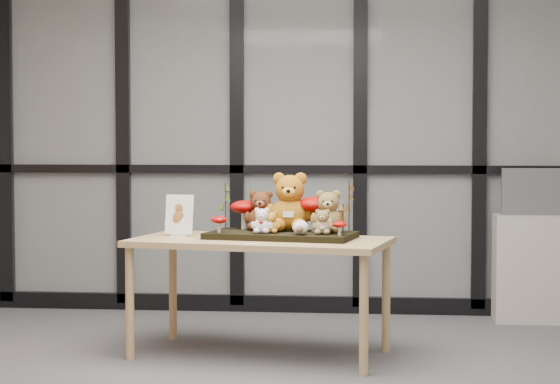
# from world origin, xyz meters

# --- Properties ---
(room_shell) EXTENTS (5.00, 5.00, 5.00)m
(room_shell) POSITION_xyz_m (0.00, 0.00, 1.68)
(room_shell) COLOR beige
(room_shell) RESTS_ON floor
(glass_partition) EXTENTS (4.90, 0.06, 2.78)m
(glass_partition) POSITION_xyz_m (-0.00, 2.47, 1.42)
(glass_partition) COLOR #2D383F
(glass_partition) RESTS_ON floor
(display_table) EXTENTS (1.58, 1.00, 0.69)m
(display_table) POSITION_xyz_m (-0.10, 0.95, 0.62)
(display_table) COLOR tan
(display_table) RESTS_ON floor
(diorama_tray) EXTENTS (0.91, 0.58, 0.04)m
(diorama_tray) POSITION_xyz_m (0.02, 0.99, 0.71)
(diorama_tray) COLOR black
(diorama_tray) RESTS_ON display_table
(bear_pooh_yellow) EXTENTS (0.34, 0.31, 0.38)m
(bear_pooh_yellow) POSITION_xyz_m (0.06, 1.09, 0.92)
(bear_pooh_yellow) COLOR #A46313
(bear_pooh_yellow) RESTS_ON diorama_tray
(bear_brown_medium) EXTENTS (0.23, 0.22, 0.26)m
(bear_brown_medium) POSITION_xyz_m (-0.11, 1.10, 0.86)
(bear_brown_medium) COLOR #4D2713
(bear_brown_medium) RESTS_ON diorama_tray
(bear_tan_back) EXTENTS (0.24, 0.22, 0.27)m
(bear_tan_back) POSITION_xyz_m (0.30, 0.99, 0.86)
(bear_tan_back) COLOR olive
(bear_tan_back) RESTS_ON diorama_tray
(bear_small_yellow) EXTENTS (0.12, 0.12, 0.14)m
(bear_small_yellow) POSITION_xyz_m (-0.03, 0.92, 0.80)
(bear_small_yellow) COLOR #B87720
(bear_small_yellow) RESTS_ON diorama_tray
(bear_white_bow) EXTENTS (0.14, 0.14, 0.16)m
(bear_white_bow) POSITION_xyz_m (-0.08, 0.90, 0.81)
(bear_white_bow) COLOR white
(bear_white_bow) RESTS_ON diorama_tray
(bear_beige_small) EXTENTS (0.14, 0.13, 0.16)m
(bear_beige_small) POSITION_xyz_m (0.27, 0.86, 0.81)
(bear_beige_small) COLOR olive
(bear_beige_small) RESTS_ON diorama_tray
(plush_cream_hedgehog) EXTENTS (0.08, 0.08, 0.09)m
(plush_cream_hedgehog) POSITION_xyz_m (0.15, 0.83, 0.77)
(plush_cream_hedgehog) COLOR white
(plush_cream_hedgehog) RESTS_ON diorama_tray
(mushroom_back_left) EXTENTS (0.17, 0.17, 0.19)m
(mushroom_back_left) POSITION_xyz_m (-0.22, 1.17, 0.82)
(mushroom_back_left) COLOR #940604
(mushroom_back_left) RESTS_ON diorama_tray
(mushroom_back_right) EXTENTS (0.20, 0.20, 0.22)m
(mushroom_back_right) POSITION_xyz_m (0.21, 1.09, 0.84)
(mushroom_back_right) COLOR #940604
(mushroom_back_right) RESTS_ON diorama_tray
(mushroom_front_left) EXTENTS (0.10, 0.10, 0.11)m
(mushroom_front_left) POSITION_xyz_m (-0.34, 0.93, 0.78)
(mushroom_front_left) COLOR #940604
(mushroom_front_left) RESTS_ON diorama_tray
(mushroom_front_right) EXTENTS (0.08, 0.08, 0.09)m
(mushroom_front_right) POSITION_xyz_m (0.37, 0.81, 0.77)
(mushroom_front_right) COLOR #940604
(mushroom_front_right) RESTS_ON diorama_tray
(sprig_green_far_left) EXTENTS (0.05, 0.05, 0.28)m
(sprig_green_far_left) POSITION_xyz_m (-0.34, 1.17, 0.87)
(sprig_green_far_left) COLOR #14350C
(sprig_green_far_left) RESTS_ON diorama_tray
(sprig_green_mid_left) EXTENTS (0.05, 0.05, 0.24)m
(sprig_green_mid_left) POSITION_xyz_m (-0.18, 1.18, 0.85)
(sprig_green_mid_left) COLOR #14350C
(sprig_green_mid_left) RESTS_ON diorama_tray
(sprig_dry_far_right) EXTENTS (0.05, 0.05, 0.30)m
(sprig_dry_far_right) POSITION_xyz_m (0.42, 1.00, 0.88)
(sprig_dry_far_right) COLOR brown
(sprig_dry_far_right) RESTS_ON diorama_tray
(sprig_dry_mid_right) EXTENTS (0.05, 0.05, 0.17)m
(sprig_dry_mid_right) POSITION_xyz_m (0.39, 0.89, 0.81)
(sprig_dry_mid_right) COLOR brown
(sprig_dry_mid_right) RESTS_ON diorama_tray
(sprig_green_centre) EXTENTS (0.05, 0.05, 0.17)m
(sprig_green_centre) POSITION_xyz_m (-0.02, 1.16, 0.81)
(sprig_green_centre) COLOR #14350C
(sprig_green_centre) RESTS_ON diorama_tray
(sign_holder) EXTENTS (0.18, 0.08, 0.25)m
(sign_holder) POSITION_xyz_m (-0.60, 1.07, 0.80)
(sign_holder) COLOR silver
(sign_holder) RESTS_ON display_table
(label_card) EXTENTS (0.08, 0.03, 0.00)m
(label_card) POSITION_xyz_m (-0.11, 0.65, 0.69)
(label_card) COLOR white
(label_card) RESTS_ON display_table
(cabinet) EXTENTS (0.56, 0.32, 0.74)m
(cabinet) POSITION_xyz_m (1.67, 2.27, 0.37)
(cabinet) COLOR #A1998F
(cabinet) RESTS_ON floor
(monitor) EXTENTS (0.46, 0.05, 0.33)m
(monitor) POSITION_xyz_m (1.67, 2.29, 0.90)
(monitor) COLOR #4E5056
(monitor) RESTS_ON cabinet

